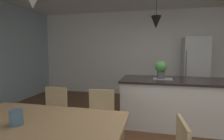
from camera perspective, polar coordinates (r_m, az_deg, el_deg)
The scene contains 9 objects.
wall_back_kitchen at distance 5.86m, azimuth 16.08°, elevation 5.02°, with size 10.00×0.12×2.70m, color white.
dining_table at distance 1.99m, azimuth -23.13°, elevation -16.94°, with size 1.72×1.02×0.74m.
chair_far_left at distance 2.94m, azimuth -18.83°, elevation -13.35°, with size 0.43×0.43×0.87m.
chair_far_right at distance 2.64m, azimuth -3.97°, elevation -15.34°, with size 0.43×0.43×0.87m.
kitchen_island at distance 3.68m, azimuth 19.75°, elevation -9.65°, with size 2.08×0.94×0.91m.
refrigerator at distance 5.60m, azimuth 25.02°, elevation 0.16°, with size 0.67×0.67×1.83m.
pendant_over_island_main at distance 3.56m, azimuth 13.98°, elevation 14.71°, with size 0.19×0.19×0.84m.
potted_plant_on_island at distance 3.54m, azimuth 15.45°, elevation 0.36°, with size 0.22×0.22×0.35m.
vase_on_dining_table at distance 1.95m, azimuth -28.45°, elevation -13.33°, with size 0.12×0.12×0.15m.
Camera 1 is at (-0.31, -2.59, 1.44)m, focal length 28.43 mm.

